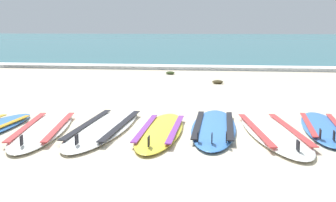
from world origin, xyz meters
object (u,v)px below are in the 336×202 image
object	(u,v)px
surfboard_3	(160,131)
surfboard_6	(323,127)
surfboard_1	(43,129)
surfboard_2	(105,127)
surfboard_4	(214,127)
surfboard_5	(272,131)

from	to	relation	value
surfboard_3	surfboard_6	distance (m)	2.14
surfboard_1	surfboard_3	bearing A→B (deg)	3.41
surfboard_2	surfboard_3	bearing A→B (deg)	-9.07
surfboard_3	surfboard_4	world-z (taller)	same
surfboard_4	surfboard_6	size ratio (longest dim) A/B	1.12
surfboard_6	surfboard_5	bearing A→B (deg)	-155.65
surfboard_2	surfboard_4	bearing A→B (deg)	6.17
surfboard_1	surfboard_5	distance (m)	2.95
surfboard_4	surfboard_6	distance (m)	1.44
surfboard_5	surfboard_3	bearing A→B (deg)	-174.14
surfboard_1	surfboard_3	distance (m)	1.53
surfboard_2	surfboard_5	xyz separation A→B (m)	(2.18, 0.02, 0.00)
surfboard_2	surfboard_5	bearing A→B (deg)	0.59
surfboard_2	surfboard_4	distance (m)	1.45
surfboard_2	surfboard_6	size ratio (longest dim) A/B	1.24
surfboard_2	surfboard_3	distance (m)	0.78
surfboard_1	surfboard_5	bearing A→B (deg)	4.59
surfboard_1	surfboard_6	size ratio (longest dim) A/B	1.16
surfboard_5	surfboard_1	bearing A→B (deg)	-175.41
surfboard_1	surfboard_5	world-z (taller)	same
surfboard_2	surfboard_6	distance (m)	2.88
surfboard_6	surfboard_1	bearing A→B (deg)	-171.45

